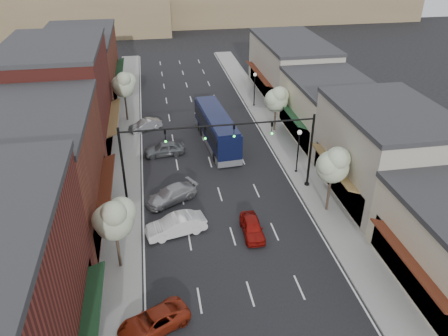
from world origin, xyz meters
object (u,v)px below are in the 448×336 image
signal_mast_left (151,153)px  lamp_post_far (255,84)px  coach_bus (216,128)px  parked_car_a (154,322)px  parked_car_d (164,149)px  parked_car_c (171,195)px  parked_car_e (145,125)px  signal_mast_right (285,142)px  red_hatchback (252,227)px  lamp_post_near (299,144)px  parked_car_b (176,225)px  tree_right_far (277,98)px  tree_right_near (334,164)px  tree_left_far (124,84)px  tree_left_near (114,218)px

signal_mast_left → lamp_post_far: bearing=56.1°
coach_bus → parked_car_a: bearing=-112.0°
parked_car_d → parked_car_c: bearing=-4.4°
parked_car_e → signal_mast_right: bearing=11.1°
parked_car_e → parked_car_a: bearing=-27.4°
signal_mast_right → coach_bus: signal_mast_right is taller
signal_mast_left → red_hatchback: (7.12, -5.98, -3.98)m
lamp_post_near → coach_bus: (-6.50, 7.49, -1.19)m
parked_car_a → parked_car_e: 28.60m
signal_mast_left → parked_car_b: bearing=-73.8°
parked_car_b → lamp_post_near: bearing=108.9°
tree_right_far → parked_car_a: tree_right_far is taller
signal_mast_left → parked_car_d: 9.28m
tree_right_near → parked_car_a: bearing=-146.4°
tree_right_near → tree_left_far: (-16.60, 22.00, 0.15)m
tree_right_near → red_hatchback: (-6.85, -1.93, -3.81)m
tree_left_near → parked_car_a: (2.05, -5.68, -3.63)m
parked_car_c → parked_car_d: (-0.12, 8.69, 0.03)m
parked_car_e → parked_car_d: bearing=-11.8°
tree_right_far → red_hatchback: (-6.85, -17.93, -3.35)m
lamp_post_near → parked_car_e: bearing=138.5°
parked_car_d → parked_car_e: parked_car_d is taller
signal_mast_left → red_hatchback: signal_mast_left is taller
tree_left_near → parked_car_a: size_ratio=1.33×
parked_car_a → parked_car_b: 9.07m
tree_left_far → parked_car_c: tree_left_far is taller
tree_right_far → lamp_post_far: tree_right_far is taller
red_hatchback → parked_car_c: 8.03m
lamp_post_near → parked_car_b: lamp_post_near is taller
tree_right_far → coach_bus: (-7.05, -1.95, -2.18)m
signal_mast_right → parked_car_a: size_ratio=1.92×
lamp_post_near → red_hatchback: 10.83m
parked_car_a → parked_car_e: size_ratio=1.13×
red_hatchback → parked_car_a: bearing=-133.8°
lamp_post_far → parked_car_a: bearing=-112.5°
lamp_post_near → parked_car_c: lamp_post_near is taller
tree_left_far → parked_car_b: (4.05, -22.83, -3.85)m
lamp_post_near → coach_bus: 9.99m
parked_car_c → tree_left_near: bearing=-55.9°
parked_car_a → signal_mast_left: bearing=151.9°
parked_car_e → tree_left_near: bearing=-32.5°
tree_left_far → red_hatchback: bearing=-67.8°
signal_mast_right → coach_bus: bearing=113.4°
red_hatchback → parked_car_a: red_hatchback is taller
tree_right_far → parked_car_e: 15.22m
lamp_post_far → parked_car_c: 23.79m
signal_mast_left → tree_right_near: signal_mast_left is taller
signal_mast_right → red_hatchback: size_ratio=2.20×
parked_car_e → signal_mast_left: bearing=-25.1°
tree_right_near → tree_right_far: bearing=90.0°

